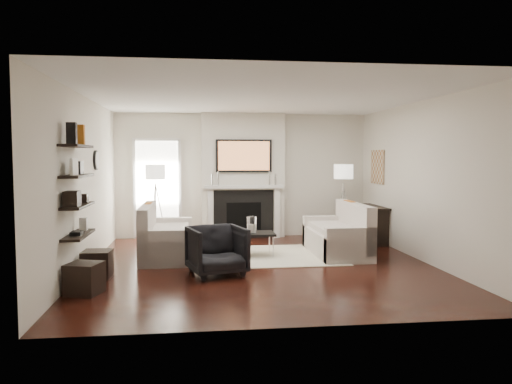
{
  "coord_description": "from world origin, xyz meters",
  "views": [
    {
      "loc": [
        -1.06,
        -7.93,
        1.75
      ],
      "look_at": [
        0.0,
        0.6,
        1.15
      ],
      "focal_mm": 35.0,
      "sensor_mm": 36.0,
      "label": 1
    }
  ],
  "objects": [
    {
      "name": "candlestick_r_tall",
      "position": [
        0.55,
        2.7,
        1.3
      ],
      "size": [
        0.04,
        0.04,
        0.3
      ],
      "primitive_type": "cylinder",
      "color": "silver",
      "rests_on": "mantel_shelf"
    },
    {
      "name": "loveseat_right_arm_n",
      "position": [
        1.48,
        -0.07,
        0.3
      ],
      "size": [
        0.85,
        0.18,
        0.6
      ],
      "primitive_type": "cube",
      "color": "beige",
      "rests_on": "floor"
    },
    {
      "name": "coffee_leg_nw",
      "position": [
        -0.71,
        0.53,
        0.19
      ],
      "size": [
        0.02,
        0.02,
        0.38
      ],
      "primitive_type": "cylinder",
      "color": "silver",
      "rests_on": "floor"
    },
    {
      "name": "armchair",
      "position": [
        -0.73,
        -0.58,
        0.4
      ],
      "size": [
        0.94,
        0.91,
        0.8
      ],
      "primitive_type": "imported",
      "rotation": [
        0.0,
        0.0,
        0.27
      ],
      "color": "black",
      "rests_on": "floor"
    },
    {
      "name": "hallway_panel",
      "position": [
        -1.85,
        2.98,
        1.05
      ],
      "size": [
        0.9,
        0.02,
        2.1
      ],
      "primitive_type": "cube",
      "color": "white",
      "rests_on": "floor"
    },
    {
      "name": "lamp_left_shade",
      "position": [
        -1.85,
        2.45,
        1.45
      ],
      "size": [
        0.4,
        0.4,
        0.3
      ],
      "primitive_type": "cylinder",
      "color": "white",
      "rests_on": "lamp_left_post"
    },
    {
      "name": "coffee_table",
      "position": [
        -0.21,
        0.75,
        0.4
      ],
      "size": [
        1.1,
        0.55,
        0.04
      ],
      "primitive_type": "cube",
      "color": "black",
      "rests_on": "floor"
    },
    {
      "name": "decor_box_small",
      "position": [
        -2.62,
        -0.73,
        1.18
      ],
      "size": [
        0.15,
        0.12,
        0.12
      ],
      "primitive_type": "cube",
      "color": "black",
      "rests_on": "shelf_lower"
    },
    {
      "name": "pillow_left_charcoal",
      "position": [
        -1.87,
        0.53,
        0.72
      ],
      "size": [
        0.1,
        0.4,
        0.4
      ],
      "primitive_type": "cube",
      "color": "black",
      "rests_on": "loveseat_left_cushion"
    },
    {
      "name": "hurricane_glass",
      "position": [
        -0.06,
        0.75,
        0.56
      ],
      "size": [
        0.17,
        0.17,
        0.29
      ],
      "primitive_type": "cylinder",
      "color": "white",
      "rests_on": "coffee_table"
    },
    {
      "name": "console_top",
      "position": [
        2.57,
        1.91,
        0.73
      ],
      "size": [
        0.35,
        1.2,
        0.04
      ],
      "primitive_type": "cube",
      "color": "black",
      "rests_on": "floor"
    },
    {
      "name": "loveseat_left_back",
      "position": [
        -1.87,
        0.83,
        0.53
      ],
      "size": [
        0.18,
        1.8,
        0.8
      ],
      "primitive_type": "cube",
      "color": "beige",
      "rests_on": "floor"
    },
    {
      "name": "lamp_left_leg_a",
      "position": [
        -1.74,
        2.45,
        0.6
      ],
      "size": [
        0.25,
        0.02,
        1.23
      ],
      "primitive_type": "cylinder",
      "rotation": [
        0.18,
        0.0,
        4.71
      ],
      "color": "silver",
      "rests_on": "floor"
    },
    {
      "name": "ottoman_far",
      "position": [
        -2.47,
        -1.41,
        0.2
      ],
      "size": [
        0.5,
        0.5,
        0.4
      ],
      "primitive_type": "cube",
      "rotation": [
        0.0,
        0.0,
        -0.29
      ],
      "color": "black",
      "rests_on": "floor"
    },
    {
      "name": "lamp_left_leg_b",
      "position": [
        -1.91,
        2.54,
        0.6
      ],
      "size": [
        0.14,
        0.22,
        1.23
      ],
      "primitive_type": "cylinder",
      "rotation": [
        0.18,
        0.0,
        0.52
      ],
      "color": "silver",
      "rests_on": "floor"
    },
    {
      "name": "coffee_leg_ne",
      "position": [
        0.29,
        0.53,
        0.19
      ],
      "size": [
        0.02,
        0.02,
        0.38
      ],
      "primitive_type": "cylinder",
      "color": "silver",
      "rests_on": "floor"
    },
    {
      "name": "decor_box_tall",
      "position": [
        -2.62,
        -0.69,
        0.81
      ],
      "size": [
        0.1,
        0.1,
        0.18
      ],
      "primitive_type": "cube",
      "color": "white",
      "rests_on": "shelf_bottom"
    },
    {
      "name": "coffee_leg_sw",
      "position": [
        -0.71,
        0.97,
        0.19
      ],
      "size": [
        0.02,
        0.02,
        0.38
      ],
      "primitive_type": "cylinder",
      "color": "silver",
      "rests_on": "floor"
    },
    {
      "name": "room_envelope",
      "position": [
        0.0,
        0.0,
        1.35
      ],
      "size": [
        6.0,
        6.0,
        6.0
      ],
      "color": "black",
      "rests_on": "ground"
    },
    {
      "name": "firebox",
      "position": [
        0.0,
        2.73,
        0.45
      ],
      "size": [
        0.75,
        0.02,
        0.65
      ],
      "primitive_type": "cube",
      "color": "black",
      "rests_on": "floor"
    },
    {
      "name": "decor_frame_a",
      "position": [
        -2.62,
        -1.17,
        1.63
      ],
      "size": [
        0.04,
        0.3,
        0.22
      ],
      "primitive_type": "cube",
      "color": "white",
      "rests_on": "shelf_upper"
    },
    {
      "name": "lamp_right_shade",
      "position": [
        2.05,
        2.21,
        1.45
      ],
      "size": [
        0.4,
        0.4,
        0.3
      ],
      "primitive_type": "cylinder",
      "color": "white",
      "rests_on": "lamp_right_post"
    },
    {
      "name": "coffee_leg_se",
      "position": [
        0.29,
        0.97,
        0.19
      ],
      "size": [
        0.02,
        0.02,
        0.38
      ],
      "primitive_type": "cylinder",
      "color": "silver",
      "rests_on": "floor"
    },
    {
      "name": "loveseat_left_base",
      "position": [
        -1.54,
        0.83,
        0.21
      ],
      "size": [
        0.85,
        1.8,
        0.42
      ],
      "primitive_type": "cube",
      "color": "beige",
      "rests_on": "floor"
    },
    {
      "name": "rug",
      "position": [
        0.18,
        0.73,
        0.01
      ],
      "size": [
        2.6,
        2.0,
        0.01
      ],
      "primitive_type": "cube",
      "color": "beige",
      "rests_on": "floor"
    },
    {
      "name": "ottoman_near",
      "position": [
        -2.47,
        -0.56,
        0.2
      ],
      "size": [
        0.42,
        0.42,
        0.4
      ],
      "primitive_type": "cube",
      "rotation": [
        0.0,
        0.0,
        -0.04
      ],
      "color": "black",
      "rests_on": "floor"
    },
    {
      "name": "shelf_lower",
      "position": [
        -2.62,
        -1.0,
        1.1
      ],
      "size": [
        0.25,
        1.0,
        0.04
      ],
      "primitive_type": "cube",
      "color": "black",
      "rests_on": "wall_left"
    },
    {
      "name": "console_leg_s",
      "position": [
        2.57,
        2.46,
        0.35
      ],
      "size": [
        0.3,
        0.04,
        0.71
      ],
      "primitive_type": "cube",
      "color": "black",
      "rests_on": "floor"
    },
    {
      "name": "chimney_breast",
      "position": [
        0.0,
        2.88,
        1.35
      ],
      "size": [
        1.8,
        0.25,
        2.7
      ],
      "primitive_type": "cube",
      "color": "silver",
      "rests_on": "floor"
    },
    {
      "name": "lamp_right_leg_a",
      "position": [
        2.16,
        2.21,
        0.6
      ],
      "size": [
        0.25,
        0.02,
        1.23
      ],
      "primitive_type": "cylinder",
      "rotation": [
        0.18,
        0.0,
        4.71
      ],
      "color": "silver",
      "rests_on": "floor"
    },
    {
      "name": "lamp_right_leg_c",
      "position": [
        1.99,
        2.11,
        0.6
      ],
      "size": [
        0.14,
        0.22,
        1.23
      ],
      "primitive_type": "cylinder",
      "rotation": [
        0.18,
        0.0,
        2.62
      ],
      "color": "silver",
      "rests_on": "floor"
    },
    {
      "name": "fireplace_surround",
      "position": [
        0.0,
        2.74,
        0.52
      ],
      "size": [
        1.3,
        0.02,
        1.04
      ],
      "primitive_type": "cube",
      "color": "black",
      "rests_on": "floor"
    },
    {
      "name": "loveseat_left_arm_s",
      "position": [
        -1.54,
        1.64,
        0.3
      ],
      "size": [
        0.85,
        0.18,
        0.6
      ],
      "primitive_type": "cube",
      "color": "beige",
      "rests_on": "floor"
    },
    {
      "name": "pillow_right_charcoal",
      "position": [
        1.81,
        0.44,
        0.72
      ],
      "size": [
        0.1,
        0.4,
        0.4
      ],
      "primitive_type": "cube",
      "color": "black",
      "rests_on": "loveseat_right_cushion"
    },
    {
      "name": "candlestick_r_short",
      "position": [
        0.68,
        2.7,
        1.27
      ],
      "size": [
        0.04,
        0.04,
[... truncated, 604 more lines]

